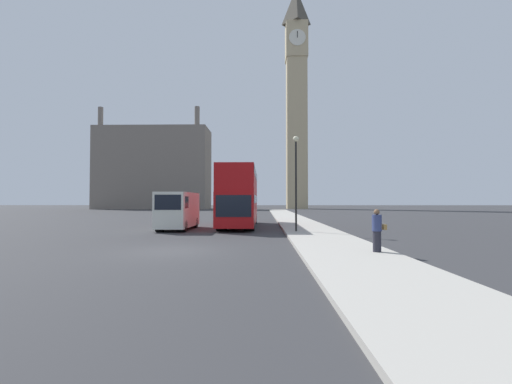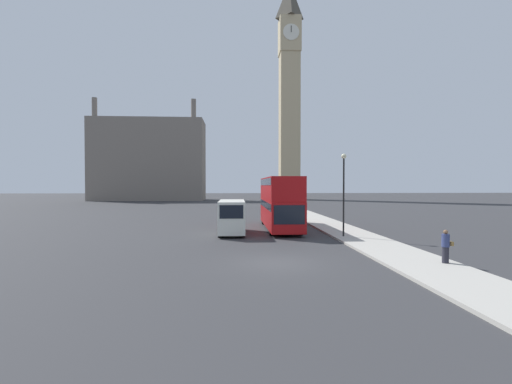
# 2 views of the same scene
# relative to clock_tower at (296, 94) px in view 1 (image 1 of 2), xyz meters

# --- Properties ---
(ground_plane) EXTENTS (300.00, 300.00, 0.00)m
(ground_plane) POSITION_rel_clock_tower_xyz_m (-12.42, -75.20, -29.99)
(ground_plane) COLOR #333335
(sidewalk_strip) EXTENTS (3.55, 120.00, 0.15)m
(sidewalk_strip) POSITION_rel_clock_tower_xyz_m (-5.65, -75.20, -29.92)
(sidewalk_strip) COLOR #ADA89E
(sidewalk_strip) RESTS_ON ground_plane
(clock_tower) EXTENTS (5.60, 5.77, 58.39)m
(clock_tower) POSITION_rel_clock_tower_xyz_m (0.00, 0.00, 0.00)
(clock_tower) COLOR tan
(clock_tower) RESTS_ON ground_plane
(building_block_distant) EXTENTS (27.80, 10.13, 24.89)m
(building_block_distant) POSITION_rel_clock_tower_xyz_m (-36.55, -2.82, -19.76)
(building_block_distant) COLOR slate
(building_block_distant) RESTS_ON ground_plane
(red_double_decker_bus) EXTENTS (2.59, 10.73, 4.48)m
(red_double_decker_bus) POSITION_rel_clock_tower_xyz_m (-10.61, -62.27, -27.52)
(red_double_decker_bus) COLOR #A80F11
(red_double_decker_bus) RESTS_ON ground_plane
(white_van) EXTENTS (2.00, 5.39, 2.61)m
(white_van) POSITION_rel_clock_tower_xyz_m (-14.74, -65.08, -28.60)
(white_van) COLOR silver
(white_van) RESTS_ON ground_plane
(pedestrian) EXTENTS (0.51, 0.35, 1.57)m
(pedestrian) POSITION_rel_clock_tower_xyz_m (-4.56, -76.32, -29.06)
(pedestrian) COLOR #23232D
(pedestrian) RESTS_ON sidewalk_strip
(street_lamp) EXTENTS (0.36, 0.36, 5.93)m
(street_lamp) POSITION_rel_clock_tower_xyz_m (-6.71, -67.73, -25.97)
(street_lamp) COLOR black
(street_lamp) RESTS_ON sidewalk_strip
(parked_sedan) EXTENTS (1.88, 4.50, 1.47)m
(parked_sedan) POSITION_rel_clock_tower_xyz_m (-14.87, -36.35, -29.32)
(parked_sedan) COLOR #99999E
(parked_sedan) RESTS_ON ground_plane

